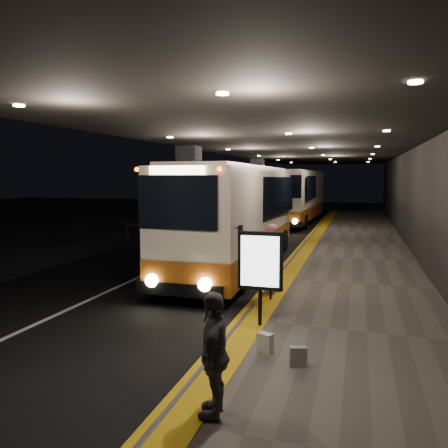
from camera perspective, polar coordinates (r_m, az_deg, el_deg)
The scene contains 16 objects.
ground at distance 13.34m, azimuth -4.85°, elevation -7.79°, with size 90.00×90.00×0.00m, color black.
lane_line_white at distance 18.54m, azimuth -4.22°, elevation -3.81°, with size 0.12×50.00×0.01m, color silver.
kerb_stripe_yellow at distance 17.48m, azimuth 8.59°, elevation -4.48°, with size 0.18×50.00×0.01m, color gold.
sidewalk at distance 17.28m, azimuth 16.51°, elevation -4.55°, with size 4.50×50.00×0.15m, color #514C44.
tactile_strip at distance 17.39m, azimuth 10.23°, elevation -4.06°, with size 0.50×50.00×0.01m, color gold.
terminal_wall at distance 17.13m, azimuth 24.39°, elevation 4.91°, with size 0.10×50.00×6.00m, color black.
support_columns at distance 17.25m, azimuth -4.56°, elevation 2.78°, with size 0.80×24.80×4.40m.
canopy at distance 17.22m, azimuth 9.35°, elevation 10.71°, with size 9.00×50.00×0.40m, color black.
coach_main at distance 15.63m, azimuth 1.90°, elevation 0.51°, with size 2.62×11.25×3.49m.
coach_second at distance 30.70m, azimuth 9.44°, elevation 3.28°, with size 2.72×11.40×3.56m.
passenger_boarding at distance 11.53m, azimuth 6.52°, elevation -4.57°, with size 0.67×0.44×1.84m, color #BE586A.
passenger_waiting_grey at distance 5.81m, azimuth -1.23°, elevation -16.59°, with size 0.96×0.49×1.64m, color #555459.
bag_polka at distance 7.47m, azimuth 9.66°, elevation -16.73°, with size 0.27×0.12×0.33m, color black.
bag_plain at distance 7.97m, azimuth 5.38°, elevation -15.16°, with size 0.27×0.16×0.34m, color #B1B1A6.
info_sign at distance 8.96m, azimuth 4.77°, elevation -5.05°, with size 0.93×0.13×1.96m.
stanchion_post at distance 11.00m, azimuth 6.14°, elevation -6.81°, with size 0.05×0.05×1.20m, color black.
Camera 1 is at (4.88, -12.00, 3.21)m, focal length 35.00 mm.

